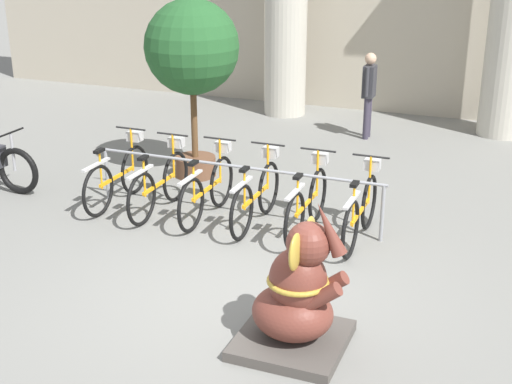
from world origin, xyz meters
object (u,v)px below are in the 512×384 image
object	(u,v)px
bicycle_3	(257,195)
person_pedestrian	(369,88)
bicycle_0	(118,175)
bicycle_2	(208,188)
bicycle_1	(160,183)
potted_tree	(192,52)
bicycle_5	(361,210)
elephant_statue	(297,298)
bicycle_4	(307,202)

from	to	relation	value
bicycle_3	person_pedestrian	size ratio (longest dim) A/B	1.06
bicycle_0	bicycle_3	world-z (taller)	same
bicycle_0	bicycle_2	world-z (taller)	same
bicycle_0	person_pedestrian	size ratio (longest dim) A/B	1.06
bicycle_3	person_pedestrian	distance (m)	4.63
person_pedestrian	bicycle_0	bearing A→B (deg)	-118.68
bicycle_1	person_pedestrian	xyz separation A→B (m)	(1.81, 4.64, 0.52)
bicycle_0	potted_tree	bearing A→B (deg)	71.80
bicycle_0	person_pedestrian	xyz separation A→B (m)	(2.52, 4.60, 0.52)
bicycle_5	person_pedestrian	xyz separation A→B (m)	(-1.01, 4.60, 0.52)
bicycle_3	potted_tree	size ratio (longest dim) A/B	0.61
bicycle_5	potted_tree	bearing A→B (deg)	153.96
bicycle_1	potted_tree	distance (m)	2.18
person_pedestrian	potted_tree	xyz separation A→B (m)	(-2.03, -3.12, 1.02)
bicycle_3	potted_tree	world-z (taller)	potted_tree
bicycle_5	elephant_statue	distance (m)	2.58
bicycle_0	bicycle_3	distance (m)	2.12
person_pedestrian	potted_tree	world-z (taller)	potted_tree
bicycle_1	bicycle_5	distance (m)	2.82
bicycle_4	person_pedestrian	size ratio (longest dim) A/B	1.06
bicycle_2	person_pedestrian	distance (m)	4.76
bicycle_4	person_pedestrian	xyz separation A→B (m)	(-0.31, 4.59, 0.52)
bicycle_0	bicycle_1	size ratio (longest dim) A/B	1.00
elephant_statue	bicycle_4	bearing A→B (deg)	105.74
bicycle_4	bicycle_5	bearing A→B (deg)	-0.80
bicycle_1	bicycle_4	distance (m)	2.12
bicycle_2	bicycle_0	bearing A→B (deg)	-179.98
bicycle_5	person_pedestrian	bearing A→B (deg)	102.39
bicycle_4	elephant_statue	size ratio (longest dim) A/B	1.11
bicycle_3	bicycle_2	bearing A→B (deg)	-178.97
bicycle_0	elephant_statue	world-z (taller)	elephant_statue
bicycle_1	bicycle_2	xyz separation A→B (m)	(0.71, 0.05, 0.00)
bicycle_5	person_pedestrian	world-z (taller)	person_pedestrian
bicycle_4	person_pedestrian	world-z (taller)	person_pedestrian
bicycle_2	bicycle_5	bearing A→B (deg)	-0.09
bicycle_3	elephant_statue	world-z (taller)	elephant_statue
bicycle_0	bicycle_5	world-z (taller)	same
bicycle_0	bicycle_4	xyz separation A→B (m)	(2.82, 0.01, 0.00)
bicycle_5	potted_tree	xyz separation A→B (m)	(-3.04, 1.48, 1.54)
bicycle_4	potted_tree	bearing A→B (deg)	147.71
bicycle_4	bicycle_5	distance (m)	0.71
bicycle_4	bicycle_5	xyz separation A→B (m)	(0.71, -0.01, 0.00)
bicycle_3	bicycle_4	bearing A→B (deg)	-0.50
bicycle_2	bicycle_3	xyz separation A→B (m)	(0.71, 0.01, 0.00)
potted_tree	elephant_statue	bearing A→B (deg)	-52.98
bicycle_2	bicycle_3	size ratio (longest dim) A/B	1.00
bicycle_2	potted_tree	world-z (taller)	potted_tree
bicycle_1	potted_tree	world-z (taller)	potted_tree
bicycle_1	bicycle_3	size ratio (longest dim) A/B	1.00
potted_tree	bicycle_2	bearing A→B (deg)	-58.06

